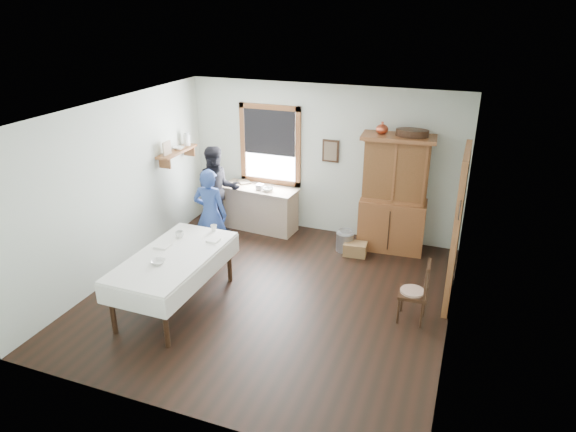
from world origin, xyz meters
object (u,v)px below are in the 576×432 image
(dining_table, at_px, (176,280))
(figure_dark, at_px, (218,195))
(spindle_chair, at_px, (413,291))
(work_counter, at_px, (260,208))
(pail, at_px, (345,242))
(wicker_basket, at_px, (355,249))
(woman_blue, at_px, (211,218))
(china_hutch, at_px, (394,194))

(dining_table, bearing_deg, figure_dark, 103.23)
(dining_table, height_order, spindle_chair, spindle_chair)
(work_counter, bearing_deg, pail, -6.01)
(pail, bearing_deg, wicker_basket, -27.72)
(work_counter, bearing_deg, dining_table, -86.09)
(work_counter, xyz_separation_m, figure_dark, (-0.60, -0.49, 0.36))
(woman_blue, bearing_deg, wicker_basket, -161.47)
(china_hutch, bearing_deg, figure_dark, -174.62)
(dining_table, distance_m, woman_blue, 1.53)
(wicker_basket, height_order, woman_blue, woman_blue)
(dining_table, distance_m, spindle_chair, 3.26)
(dining_table, xyz_separation_m, woman_blue, (-0.23, 1.48, 0.32))
(dining_table, relative_size, spindle_chair, 2.24)
(work_counter, xyz_separation_m, spindle_chair, (3.11, -2.04, 0.04))
(spindle_chair, xyz_separation_m, figure_dark, (-3.71, 1.54, 0.32))
(work_counter, distance_m, pail, 1.79)
(spindle_chair, distance_m, figure_dark, 4.03)
(china_hutch, relative_size, woman_blue, 1.40)
(china_hutch, bearing_deg, pail, -158.43)
(spindle_chair, height_order, figure_dark, figure_dark)
(dining_table, bearing_deg, woman_blue, 98.81)
(spindle_chair, bearing_deg, wicker_basket, 122.24)
(china_hutch, bearing_deg, dining_table, -135.31)
(woman_blue, bearing_deg, dining_table, 95.00)
(wicker_basket, bearing_deg, pail, 152.28)
(woman_blue, relative_size, figure_dark, 0.94)
(spindle_chair, bearing_deg, figure_dark, 153.62)
(work_counter, relative_size, dining_table, 0.72)
(spindle_chair, distance_m, wicker_basket, 1.99)
(work_counter, height_order, woman_blue, woman_blue)
(work_counter, distance_m, wicker_basket, 2.02)
(spindle_chair, bearing_deg, work_counter, 142.98)
(woman_blue, xyz_separation_m, figure_dark, (-0.32, 0.87, 0.05))
(dining_table, xyz_separation_m, figure_dark, (-0.55, 2.34, 0.37))
(china_hutch, height_order, wicker_basket, china_hutch)
(china_hutch, xyz_separation_m, spindle_chair, (0.65, -2.04, -0.56))
(wicker_basket, relative_size, woman_blue, 0.26)
(spindle_chair, xyz_separation_m, woman_blue, (-3.38, 0.68, 0.28))
(figure_dark, bearing_deg, work_counter, 0.85)
(china_hutch, xyz_separation_m, woman_blue, (-2.73, -1.37, -0.28))
(spindle_chair, bearing_deg, china_hutch, 103.85)
(china_hutch, distance_m, spindle_chair, 2.22)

